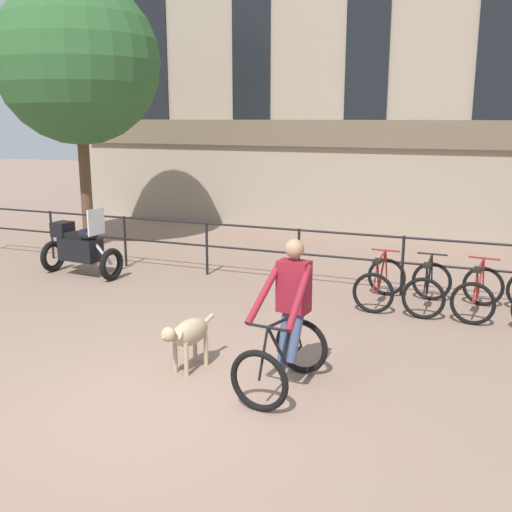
# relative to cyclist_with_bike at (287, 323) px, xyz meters

# --- Properties ---
(ground_plane) EXTENTS (60.00, 60.00, 0.00)m
(ground_plane) POSITION_rel_cyclist_with_bike_xyz_m (-1.18, -1.04, -0.76)
(ground_plane) COLOR #8E7060
(canal_railing) EXTENTS (15.05, 0.05, 1.05)m
(canal_railing) POSITION_rel_cyclist_with_bike_xyz_m (-1.18, 4.16, -0.05)
(canal_railing) COLOR black
(canal_railing) RESTS_ON ground_plane
(building_facade) EXTENTS (18.00, 0.72, 9.67)m
(building_facade) POSITION_rel_cyclist_with_bike_xyz_m (-1.18, 9.95, 4.05)
(building_facade) COLOR gray
(building_facade) RESTS_ON ground_plane
(cyclist_with_bike) EXTENTS (0.80, 1.24, 1.70)m
(cyclist_with_bike) POSITION_rel_cyclist_with_bike_xyz_m (0.00, 0.00, 0.00)
(cyclist_with_bike) COLOR black
(cyclist_with_bike) RESTS_ON ground_plane
(dog) EXTENTS (0.40, 0.96, 0.66)m
(dog) POSITION_rel_cyclist_with_bike_xyz_m (-1.25, -0.03, -0.30)
(dog) COLOR tan
(dog) RESTS_ON ground_plane
(parked_motorcycle) EXTENTS (1.66, 0.77, 1.35)m
(parked_motorcycle) POSITION_rel_cyclist_with_bike_xyz_m (-5.31, 3.19, -0.20)
(parked_motorcycle) COLOR black
(parked_motorcycle) RESTS_ON ground_plane
(parked_bicycle_near_lamp) EXTENTS (0.69, 1.13, 0.86)m
(parked_bicycle_near_lamp) POSITION_rel_cyclist_with_bike_xyz_m (0.44, 3.50, -0.41)
(parked_bicycle_near_lamp) COLOR black
(parked_bicycle_near_lamp) RESTS_ON ground_plane
(parked_bicycle_mid_left) EXTENTS (0.68, 1.12, 0.86)m
(parked_bicycle_mid_left) POSITION_rel_cyclist_with_bike_xyz_m (1.20, 3.50, -0.41)
(parked_bicycle_mid_left) COLOR black
(parked_bicycle_mid_left) RESTS_ON ground_plane
(parked_bicycle_mid_right) EXTENTS (0.79, 1.18, 0.86)m
(parked_bicycle_mid_right) POSITION_rel_cyclist_with_bike_xyz_m (1.96, 3.50, -0.41)
(parked_bicycle_mid_right) COLOR black
(parked_bicycle_mid_right) RESTS_ON ground_plane
(tree_canalside_left) EXTENTS (3.66, 3.66, 6.06)m
(tree_canalside_left) POSITION_rel_cyclist_with_bike_xyz_m (-6.82, 5.45, 3.45)
(tree_canalside_left) COLOR brown
(tree_canalside_left) RESTS_ON ground_plane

